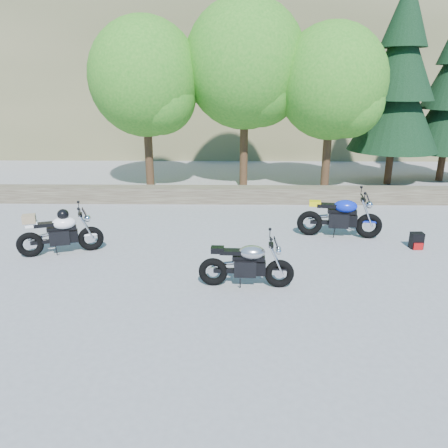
{
  "coord_description": "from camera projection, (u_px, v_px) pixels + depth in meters",
  "views": [
    {
      "loc": [
        0.33,
        -7.88,
        3.67
      ],
      "look_at": [
        0.2,
        1.0,
        0.75
      ],
      "focal_mm": 35.0,
      "sensor_mm": 36.0,
      "label": 1
    }
  ],
  "objects": [
    {
      "name": "blue_bike",
      "position": [
        340.0,
        217.0,
        10.65
      ],
      "size": [
        2.05,
        0.65,
        1.03
      ],
      "rotation": [
        0.0,
        0.0,
        -0.14
      ],
      "color": "black",
      "rests_on": "ground"
    },
    {
      "name": "tree_decid_left",
      "position": [
        148.0,
        82.0,
        14.31
      ],
      "size": [
        3.67,
        3.67,
        5.62
      ],
      "color": "#382314",
      "rests_on": "ground"
    },
    {
      "name": "silver_bike",
      "position": [
        247.0,
        265.0,
        8.06
      ],
      "size": [
        1.79,
        0.57,
        0.9
      ],
      "rotation": [
        0.0,
        0.0,
        -0.05
      ],
      "color": "black",
      "rests_on": "ground"
    },
    {
      "name": "tree_decid_mid",
      "position": [
        248.0,
        69.0,
        14.52
      ],
      "size": [
        4.08,
        4.08,
        6.24
      ],
      "color": "#382314",
      "rests_on": "ground"
    },
    {
      "name": "conifer_near",
      "position": [
        399.0,
        81.0,
        15.19
      ],
      "size": [
        3.17,
        3.17,
        7.06
      ],
      "color": "#382314",
      "rests_on": "ground"
    },
    {
      "name": "tree_decid_right",
      "position": [
        335.0,
        86.0,
        14.08
      ],
      "size": [
        3.54,
        3.54,
        5.41
      ],
      "color": "#382314",
      "rests_on": "ground"
    },
    {
      "name": "backpack",
      "position": [
        417.0,
        241.0,
        9.99
      ],
      "size": [
        0.28,
        0.25,
        0.37
      ],
      "rotation": [
        0.0,
        0.0,
        0.04
      ],
      "color": "black",
      "rests_on": "ground"
    },
    {
      "name": "stone_wall",
      "position": [
        220.0,
        195.0,
        13.78
      ],
      "size": [
        22.0,
        0.55,
        0.5
      ],
      "primitive_type": "cube",
      "color": "#473B2F",
      "rests_on": "ground"
    },
    {
      "name": "hillside",
      "position": [
        267.0,
        27.0,
        32.85
      ],
      "size": [
        80.0,
        30.0,
        15.0
      ],
      "primitive_type": "cube",
      "color": "brown",
      "rests_on": "ground"
    },
    {
      "name": "white_bike",
      "position": [
        60.0,
        232.0,
        9.59
      ],
      "size": [
        1.79,
        0.79,
        1.02
      ],
      "rotation": [
        0.0,
        0.0,
        0.33
      ],
      "color": "black",
      "rests_on": "ground"
    },
    {
      "name": "ground",
      "position": [
        213.0,
        276.0,
        8.63
      ],
      "size": [
        90.0,
        90.0,
        0.0
      ],
      "primitive_type": "plane",
      "color": "gray",
      "rests_on": "ground"
    }
  ]
}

